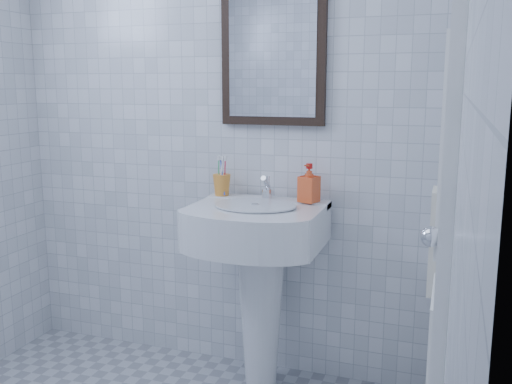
% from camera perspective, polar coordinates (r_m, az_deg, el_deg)
% --- Properties ---
extents(wall_back, '(2.20, 0.02, 2.50)m').
position_cam_1_polar(wall_back, '(2.82, -3.51, 7.06)').
color(wall_back, silver).
rests_on(wall_back, ground).
extents(wall_right, '(0.02, 2.40, 2.50)m').
position_cam_1_polar(wall_right, '(1.41, 19.67, 2.87)').
color(wall_right, silver).
rests_on(wall_right, ground).
extents(washbasin, '(0.59, 0.43, 0.91)m').
position_cam_1_polar(washbasin, '(2.65, 0.33, -7.31)').
color(washbasin, white).
rests_on(washbasin, ground).
extents(faucet, '(0.05, 0.10, 0.12)m').
position_cam_1_polar(faucet, '(2.67, 1.08, 0.26)').
color(faucet, silver).
rests_on(faucet, washbasin).
extents(toothbrush_cup, '(0.09, 0.09, 0.10)m').
position_cam_1_polar(toothbrush_cup, '(2.76, -3.44, 0.71)').
color(toothbrush_cup, orange).
rests_on(toothbrush_cup, washbasin).
extents(soap_dispenser, '(0.10, 0.10, 0.18)m').
position_cam_1_polar(soap_dispenser, '(2.61, 5.33, 0.91)').
color(soap_dispenser, red).
rests_on(soap_dispenser, washbasin).
extents(wall_mirror, '(0.50, 0.04, 0.62)m').
position_cam_1_polar(wall_mirror, '(2.71, 1.70, 13.27)').
color(wall_mirror, black).
rests_on(wall_mirror, wall_back).
extents(bathroom_door, '(0.04, 0.80, 2.00)m').
position_cam_1_polar(bathroom_door, '(2.00, 18.58, -2.23)').
color(bathroom_door, white).
rests_on(bathroom_door, ground).
extents(towel_ring, '(0.01, 0.18, 0.18)m').
position_cam_1_polar(towel_ring, '(2.13, 18.18, -0.04)').
color(towel_ring, silver).
rests_on(towel_ring, wall_right).
extents(hand_towel, '(0.03, 0.16, 0.38)m').
position_cam_1_polar(hand_towel, '(2.17, 17.38, -4.68)').
color(hand_towel, silver).
rests_on(hand_towel, towel_ring).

